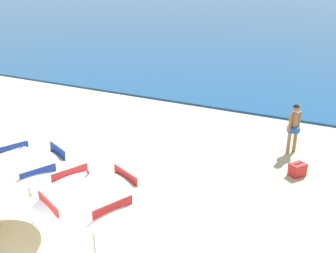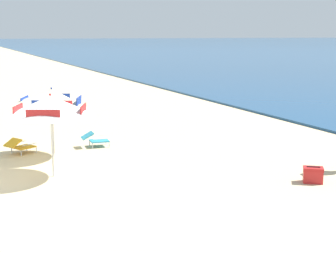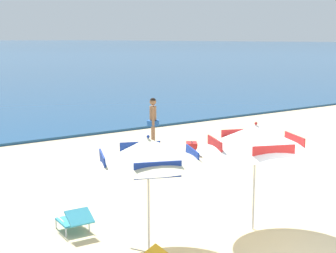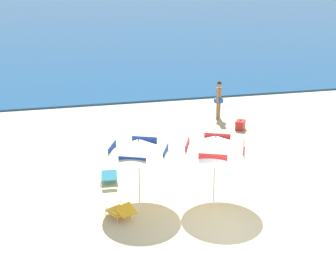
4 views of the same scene
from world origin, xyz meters
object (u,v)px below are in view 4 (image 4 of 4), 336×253
Objects in this scene: lounge_chair_beside_umbrella at (121,211)px; cooler_box at (240,125)px; beach_umbrella_striped_main at (139,147)px; person_standing_near_shore at (219,97)px; lounge_chair_under_umbrella at (109,176)px; beach_umbrella_striped_second at (215,144)px.

lounge_chair_beside_umbrella is 8.90m from cooler_box.
person_standing_near_shore is at bearing 55.42° from beach_umbrella_striped_main.
lounge_chair_under_umbrella is (-0.77, 1.52, -1.56)m from beach_umbrella_striped_main.
person_standing_near_shore is (5.70, 5.64, 0.76)m from lounge_chair_under_umbrella.
lounge_chair_beside_umbrella is at bearing -133.37° from cooler_box.
beach_umbrella_striped_main reaches higher than person_standing_near_shore.
cooler_box is (0.48, -1.61, -0.83)m from person_standing_near_shore.
beach_umbrella_striped_main is 7.92m from cooler_box.
beach_umbrella_striped_main is 2.30m from beach_umbrella_striped_second.
beach_umbrella_striped_main is at bearing 169.05° from beach_umbrella_striped_second.
beach_umbrella_striped_second reaches higher than person_standing_near_shore.
cooler_box is at bearing 62.24° from beach_umbrella_striped_second.
lounge_chair_beside_umbrella is (-0.70, -0.93, -1.56)m from beach_umbrella_striped_main.
beach_umbrella_striped_second is 4.41× the size of cooler_box.
lounge_chair_under_umbrella is 1.52× the size of cooler_box.
lounge_chair_under_umbrella and lounge_chair_beside_umbrella have the same top height.
beach_umbrella_striped_second is (2.26, -0.44, 0.07)m from beach_umbrella_striped_main.
person_standing_near_shore is at bearing 106.69° from cooler_box.
lounge_chair_under_umbrella is 8.05m from person_standing_near_shore.
beach_umbrella_striped_second is at bearing -32.77° from lounge_chair_under_umbrella.
lounge_chair_under_umbrella is 0.90× the size of lounge_chair_beside_umbrella.
person_standing_near_shore is (4.93, 7.15, -0.80)m from beach_umbrella_striped_main.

